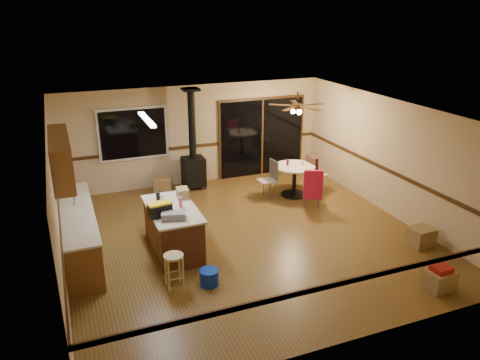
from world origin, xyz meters
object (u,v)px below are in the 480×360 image
kitchen_island (173,229)px  toolbox_black (160,210)px  bar_stool (174,271)px  chair_right (312,170)px  wood_stove (193,161)px  box_under_window (162,185)px  toolbox_grey (173,216)px  dining_table (294,175)px  box_corner_a (440,280)px  box_corner_b (421,237)px  chair_near (313,184)px  chair_left (271,175)px  blue_bucket (209,277)px

kitchen_island → toolbox_black: 0.69m
bar_stool → chair_right: size_ratio=0.87×
wood_stove → box_under_window: 0.99m
chair_right → kitchen_island: bearing=-157.2°
toolbox_grey → chair_right: 4.65m
dining_table → wood_stove: bearing=147.4°
box_corner_a → box_under_window: bearing=118.9°
toolbox_black → box_corner_b: (4.88, -1.33, -0.83)m
chair_near → box_corner_b: bearing=-65.5°
kitchen_island → toolbox_grey: size_ratio=3.96×
toolbox_black → dining_table: size_ratio=0.41×
toolbox_black → chair_left: size_ratio=0.80×
chair_left → box_corner_b: chair_left is taller
toolbox_grey → toolbox_black: (-0.19, 0.22, 0.05)m
blue_bucket → chair_right: bearing=39.4°
kitchen_island → box_corner_a: (3.81, -2.94, -0.28)m
chair_left → chair_right: size_ratio=0.74×
dining_table → blue_bucket: bearing=-136.7°
chair_right → box_corner_a: size_ratio=1.55×
chair_near → box_corner_a: (0.30, -3.72, -0.43)m
chair_near → box_corner_a: 3.76m
blue_bucket → chair_right: chair_right is taller
blue_bucket → box_under_window: bearing=87.3°
dining_table → toolbox_black: bearing=-153.0°
box_under_window → kitchen_island: bearing=-98.8°
toolbox_black → box_corner_a: (4.09, -2.67, -0.84)m
bar_stool → dining_table: bearing=37.4°
box_corner_a → blue_bucket: bearing=156.4°
bar_stool → chair_left: bearing=43.2°
toolbox_black → chair_left: (3.18, 2.03, -0.43)m
toolbox_grey → dining_table: (3.58, 2.14, -0.43)m
toolbox_grey → box_corner_b: (4.69, -1.11, -0.78)m
toolbox_black → blue_bucket: toolbox_black is taller
kitchen_island → chair_near: bearing=12.6°
box_under_window → dining_table: bearing=-25.7°
box_under_window → chair_right: bearing=-21.8°
kitchen_island → box_under_window: size_ratio=3.71×
kitchen_island → blue_bucket: kitchen_island is taller
kitchen_island → box_corner_b: 4.88m
chair_near → chair_right: same height
bar_stool → wood_stove: bearing=69.6°
kitchen_island → chair_right: 4.35m
bar_stool → chair_near: (3.81, 2.02, 0.29)m
chair_left → toolbox_grey: bearing=-143.0°
kitchen_island → box_corner_b: kitchen_island is taller
wood_stove → box_corner_a: bearing=-67.3°
toolbox_grey → box_corner_a: toolbox_grey is taller
chair_near → toolbox_black: bearing=-164.4°
wood_stove → chair_right: size_ratio=3.60×
chair_right → box_under_window: (-3.53, 1.41, -0.42)m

